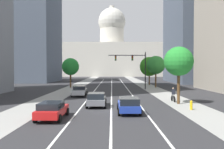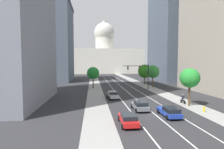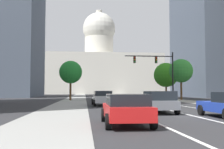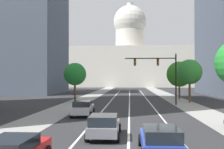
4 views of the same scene
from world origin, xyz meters
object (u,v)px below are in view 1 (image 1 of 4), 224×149
(street_tree_far_right, at_px, (179,62))
(street_tree_near_right, at_px, (150,67))
(car_gray, at_px, (97,99))
(car_blue, at_px, (129,105))
(car_silver, at_px, (80,91))
(street_tree_mid_right, at_px, (156,65))
(car_red, at_px, (53,110))
(capitol_building, at_px, (112,54))
(fire_hydrant, at_px, (192,105))
(street_tree_near_left, at_px, (71,67))
(cyclist, at_px, (174,95))
(traffic_signal_mast, at_px, (135,63))

(street_tree_far_right, bearing_deg, street_tree_near_right, 87.05)
(car_gray, height_order, car_blue, car_gray)
(car_silver, bearing_deg, street_tree_mid_right, -43.34)
(car_red, relative_size, street_tree_near_right, 0.63)
(capitol_building, bearing_deg, car_gray, -90.83)
(car_red, xyz_separation_m, fire_hydrant, (12.44, 4.35, -0.28))
(capitol_building, xyz_separation_m, street_tree_mid_right, (9.35, -81.97, -7.15))
(car_silver, relative_size, car_blue, 1.03)
(street_tree_near_left, distance_m, street_tree_mid_right, 18.10)
(capitol_building, bearing_deg, cyclist, -85.88)
(street_tree_near_right, height_order, street_tree_mid_right, street_tree_near_right)
(capitol_building, xyz_separation_m, car_gray, (-1.56, -107.87, -11.15))
(capitol_building, distance_m, street_tree_mid_right, 82.81)
(car_blue, bearing_deg, street_tree_mid_right, -14.88)
(street_tree_near_right, relative_size, street_tree_near_left, 1.11)
(car_red, bearing_deg, car_blue, -67.12)
(street_tree_near_right, distance_m, street_tree_mid_right, 8.19)
(capitol_building, distance_m, street_tree_near_left, 82.76)
(traffic_signal_mast, height_order, street_tree_near_right, traffic_signal_mast)
(car_silver, distance_m, street_tree_near_left, 16.82)
(traffic_signal_mast, height_order, fire_hydrant, traffic_signal_mast)
(street_tree_mid_right, bearing_deg, car_red, -113.56)
(street_tree_mid_right, bearing_deg, traffic_signal_mast, -138.95)
(car_silver, relative_size, cyclist, 2.74)
(traffic_signal_mast, bearing_deg, car_silver, -128.05)
(car_gray, bearing_deg, fire_hydrant, -102.27)
(fire_hydrant, distance_m, street_tree_near_left, 32.61)
(capitol_building, relative_size, car_gray, 12.77)
(cyclist, bearing_deg, car_gray, 109.89)
(car_gray, bearing_deg, street_tree_far_right, -78.38)
(fire_hydrant, xyz_separation_m, street_tree_mid_right, (1.59, 27.83, 4.32))
(car_gray, xyz_separation_m, street_tree_far_right, (9.15, 1.98, 4.03))
(car_blue, height_order, street_tree_far_right, street_tree_far_right)
(car_gray, relative_size, fire_hydrant, 4.70)
(capitol_building, bearing_deg, street_tree_near_left, -96.09)
(street_tree_near_left, relative_size, street_tree_mid_right, 0.93)
(car_gray, bearing_deg, car_red, 153.03)
(cyclist, relative_size, street_tree_mid_right, 0.25)
(traffic_signal_mast, bearing_deg, car_blue, -96.32)
(car_gray, xyz_separation_m, cyclist, (9.05, 3.86, 0.07))
(capitol_building, relative_size, street_tree_mid_right, 8.09)
(car_silver, height_order, street_tree_far_right, street_tree_far_right)
(car_gray, distance_m, fire_hydrant, 9.52)
(capitol_building, bearing_deg, traffic_signal_mast, -87.11)
(capitol_building, height_order, car_silver, capitol_building)
(capitol_building, distance_m, cyclist, 104.87)
(traffic_signal_mast, distance_m, fire_hydrant, 24.18)
(car_gray, xyz_separation_m, car_blue, (3.12, -3.71, -0.02))
(capitol_building, relative_size, traffic_signal_mast, 7.48)
(car_red, distance_m, street_tree_near_left, 32.67)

